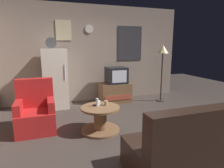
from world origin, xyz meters
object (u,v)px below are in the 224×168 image
object	(u,v)px
standing_lamp	(163,54)
couch	(197,147)
mug_ceramic_tan	(106,103)
remote_control	(97,105)
crt_tv	(116,75)
tv_stand	(115,93)
coffee_table	(100,119)
armchair	(36,113)
wine_glass	(97,102)
mug_ceramic_white	(98,103)
fridge	(55,79)

from	to	relation	value
standing_lamp	couch	bearing A→B (deg)	-115.08
mug_ceramic_tan	remote_control	xyz separation A→B (m)	(-0.16, 0.06, -0.03)
mug_ceramic_tan	crt_tv	bearing A→B (deg)	63.69
tv_stand	mug_ceramic_tan	distance (m)	1.84
coffee_table	armchair	size ratio (longest dim) A/B	0.75
crt_tv	armchair	world-z (taller)	crt_tv
standing_lamp	wine_glass	bearing A→B (deg)	-149.59
coffee_table	mug_ceramic_white	distance (m)	0.30
tv_stand	mug_ceramic_tan	bearing A→B (deg)	-115.28
remote_control	armchair	size ratio (longest dim) A/B	0.16
remote_control	couch	world-z (taller)	couch
fridge	tv_stand	size ratio (longest dim) A/B	2.11
tv_stand	mug_ceramic_white	bearing A→B (deg)	-119.66
coffee_table	mug_ceramic_tan	distance (m)	0.31
standing_lamp	wine_glass	distance (m)	2.71
fridge	couch	size ratio (longest dim) A/B	1.04
coffee_table	tv_stand	bearing A→B (deg)	61.96
standing_lamp	fridge	bearing A→B (deg)	172.44
standing_lamp	couch	size ratio (longest dim) A/B	0.94
coffee_table	remote_control	bearing A→B (deg)	107.15
fridge	mug_ceramic_white	xyz separation A→B (m)	(0.69, -1.65, -0.24)
coffee_table	mug_ceramic_tan	world-z (taller)	mug_ceramic_tan
mug_ceramic_white	remote_control	xyz separation A→B (m)	(-0.03, 0.01, -0.03)
coffee_table	wine_glass	bearing A→B (deg)	124.30
fridge	mug_ceramic_white	world-z (taller)	fridge
fridge	mug_ceramic_tan	world-z (taller)	fridge
standing_lamp	mug_ceramic_tan	bearing A→B (deg)	-147.44
couch	standing_lamp	bearing A→B (deg)	64.92
coffee_table	wine_glass	world-z (taller)	wine_glass
remote_control	armchair	xyz separation A→B (m)	(-1.10, 0.33, -0.14)
wine_glass	coffee_table	bearing A→B (deg)	-55.70
armchair	couch	world-z (taller)	armchair
tv_stand	wine_glass	distance (m)	1.91
mug_ceramic_white	couch	distance (m)	1.84
wine_glass	couch	world-z (taller)	couch
crt_tv	coffee_table	world-z (taller)	crt_tv
wine_glass	remote_control	bearing A→B (deg)	83.15
crt_tv	remote_control	world-z (taller)	crt_tv
tv_stand	armchair	size ratio (longest dim) A/B	0.87
mug_ceramic_white	couch	size ratio (longest dim) A/B	0.05
wine_glass	armchair	bearing A→B (deg)	160.86
tv_stand	couch	size ratio (longest dim) A/B	0.49
standing_lamp	armchair	bearing A→B (deg)	-164.37
couch	coffee_table	bearing A→B (deg)	118.69
armchair	mug_ceramic_tan	bearing A→B (deg)	-17.15
standing_lamp	mug_ceramic_white	distance (m)	2.67
mug_ceramic_white	crt_tv	bearing A→B (deg)	59.35
fridge	mug_ceramic_white	size ratio (longest dim) A/B	19.67
mug_ceramic_tan	couch	bearing A→B (deg)	-65.76
tv_stand	remote_control	xyz separation A→B (m)	(-0.94, -1.59, 0.21)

